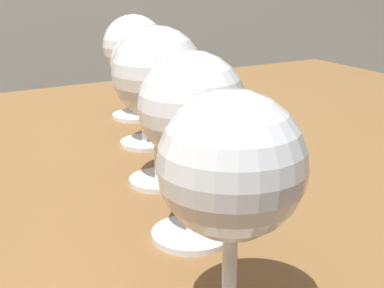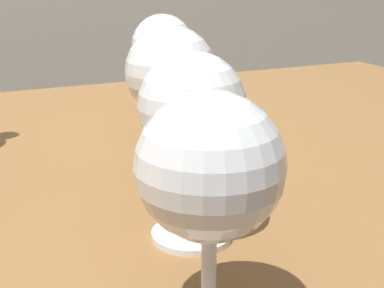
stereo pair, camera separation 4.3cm
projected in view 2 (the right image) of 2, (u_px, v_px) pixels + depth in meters
dining_table at (10, 253)px, 0.60m from camera, size 1.58×0.83×0.73m
wine_glass_cabernet at (210, 172)px, 0.31m from camera, size 0.08×0.08×0.15m
wine_glass_pinot at (192, 111)px, 0.42m from camera, size 0.08×0.08×0.15m
wine_glass_merlot at (171, 74)px, 0.53m from camera, size 0.09×0.09×0.15m
wine_glass_white at (166, 66)px, 0.66m from camera, size 0.08×0.08×0.14m
wine_glass_port at (163, 48)px, 0.78m from camera, size 0.08×0.08×0.14m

